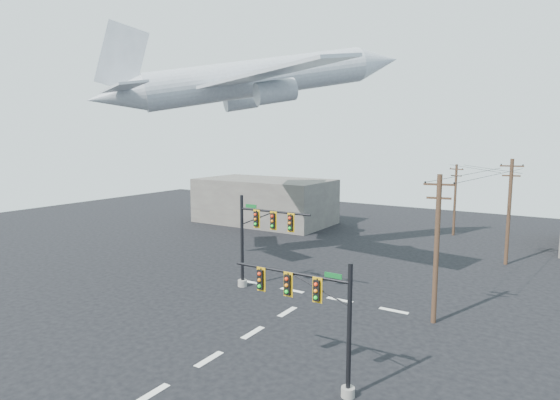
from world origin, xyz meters
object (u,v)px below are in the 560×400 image
Objects in this scene: signal_mast_far at (257,238)px; utility_pole_b at (509,210)px; utility_pole_a at (437,247)px; airliner at (258,79)px; signal_mast_near at (317,315)px; utility_pole_c at (455,198)px.

utility_pole_b is (15.28, 18.15, 1.03)m from signal_mast_far.
utility_pole_a is 0.36× the size of airliner.
utility_pole_b is (4.83, 28.37, 1.57)m from signal_mast_near.
utility_pole_a reaches higher than signal_mast_far.
utility_pole_c is at bearing 88.26° from utility_pole_a.
signal_mast_far is (-10.45, 10.22, 0.54)m from signal_mast_near.
utility_pole_b is at bearing -37.56° from utility_pole_c.
utility_pole_a is at bearing -72.01° from airliner.
utility_pole_a is 1.11× the size of utility_pole_c.
signal_mast_far is at bearing -85.81° from utility_pole_c.
signal_mast_near is 26.37m from airliner.
utility_pole_b reaches higher than utility_pole_c.
airliner is (-17.69, 6.25, 11.94)m from utility_pole_a.
airliner is at bearing 149.30° from utility_pole_a.
utility_pole_a is (13.11, 0.61, 0.86)m from signal_mast_far.
signal_mast_near is 11.24m from utility_pole_a.
utility_pole_c is (8.33, 29.14, 0.39)m from signal_mast_far.
airliner reaches higher than utility_pole_a.
utility_pole_b is 0.37× the size of airliner.
signal_mast_near is 0.90× the size of signal_mast_far.
signal_mast_near is at bearing -115.07° from utility_pole_a.
airliner is at bearing -99.94° from utility_pole_c.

